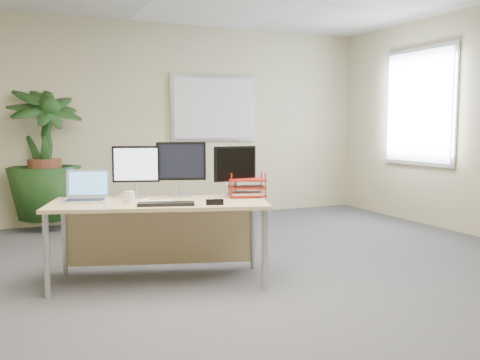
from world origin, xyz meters
name	(u,v)px	position (x,y,z in m)	size (l,w,h in m)	color
floor	(257,313)	(0.00, 0.00, 0.00)	(8.00, 8.00, 0.00)	#424246
back_wall	(131,122)	(0.00, 4.00, 1.35)	(7.00, 0.04, 2.70)	#C4B48B
whiteboard	(214,108)	(1.20, 3.97, 1.55)	(1.30, 0.04, 0.95)	silver
window	(419,107)	(3.47, 2.30, 1.55)	(0.04, 1.30, 1.55)	silver
desk	(159,216)	(-0.40, 1.09, 0.54)	(1.91, 1.23, 0.68)	tan
floor_plant	(45,171)	(-1.14, 3.70, 0.75)	(0.84, 0.84, 1.50)	#173A15
monitor_left	(136,168)	(-0.54, 1.29, 0.94)	(0.40, 0.18, 0.45)	#B6B6BB
monitor_right	(181,165)	(-0.16, 1.20, 0.96)	(0.42, 0.20, 0.48)	#B6B6BB
monitor_dark	(235,168)	(0.28, 1.04, 0.94)	(0.40, 0.18, 0.44)	#B6B6BB
laptop	(87,194)	(-0.97, 1.27, 0.74)	(0.43, 0.40, 0.26)	white
keyboard	(166,204)	(-0.43, 0.76, 0.69)	(0.44, 0.15, 0.02)	black
coffee_mug	(129,197)	(-0.67, 1.02, 0.73)	(0.12, 0.08, 0.09)	white
spiral_notebook	(156,201)	(-0.46, 0.97, 0.69)	(0.27, 0.20, 0.01)	white
orange_pen	(157,199)	(-0.43, 1.02, 0.70)	(0.01, 0.01, 0.13)	orange
yellow_highlighter	(180,201)	(-0.28, 0.89, 0.69)	(0.02, 0.02, 0.13)	yellow
water_bottle	(70,184)	(-1.07, 1.48, 0.81)	(0.07, 0.07, 0.27)	silver
letter_tray	(247,189)	(0.37, 0.98, 0.75)	(0.38, 0.33, 0.15)	maroon
stapler	(215,202)	(-0.07, 0.63, 0.70)	(0.14, 0.04, 0.05)	black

